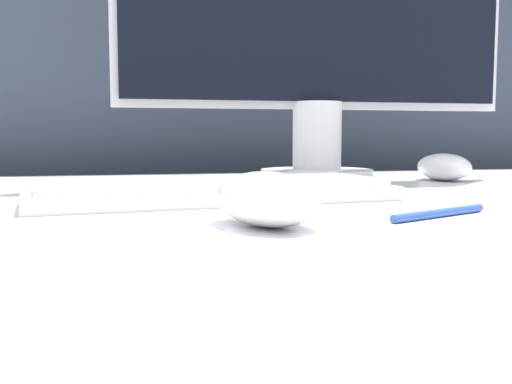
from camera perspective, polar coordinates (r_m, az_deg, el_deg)
partition_panel at (r=1.33m, az=-5.96°, el=-2.29°), size 5.00×0.03×1.27m
computer_mouse_near at (r=0.49m, az=0.98°, el=-0.65°), size 0.10×0.13×0.05m
keyboard at (r=0.69m, az=-4.09°, el=0.12°), size 0.43×0.20×0.02m
monitor at (r=1.00m, az=5.91°, el=17.03°), size 0.65×0.18×0.50m
computer_mouse_far at (r=1.04m, az=17.47°, el=2.28°), size 0.08×0.12×0.05m
pen at (r=0.57m, az=17.08°, el=-1.93°), size 0.12×0.06×0.01m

